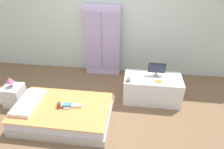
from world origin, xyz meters
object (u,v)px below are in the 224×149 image
at_px(book_orange, 158,81).
at_px(tv_stand, 152,89).
at_px(doll, 64,105).
at_px(nightstand, 14,95).
at_px(tv_monitor, 157,68).
at_px(wardrobe, 103,42).
at_px(rocking_horse_toy, 129,79).
at_px(table_lamp, 10,80).
at_px(bed, 63,114).

bearing_deg(book_orange, tv_stand, 123.43).
height_order(doll, nightstand, doll).
height_order(tv_stand, tv_monitor, tv_monitor).
distance_m(wardrobe, rocking_horse_toy, 1.26).
xyz_separation_m(doll, nightstand, (-1.05, 0.30, -0.14)).
distance_m(doll, wardrobe, 1.73).
relative_size(table_lamp, tv_stand, 0.18).
bearing_deg(tv_monitor, wardrobe, 143.99).
relative_size(bed, wardrobe, 1.00).
relative_size(nightstand, wardrobe, 0.25).
relative_size(nightstand, tv_monitor, 1.27).
distance_m(bed, doll, 0.19).
distance_m(rocking_horse_toy, book_orange, 0.51).
bearing_deg(rocking_horse_toy, nightstand, -172.15).
bearing_deg(doll, wardrobe, 78.60).
height_order(bed, table_lamp, table_lamp).
relative_size(doll, wardrobe, 0.26).
distance_m(doll, rocking_horse_toy, 1.14).
distance_m(nightstand, table_lamp, 0.32).
xyz_separation_m(bed, doll, (0.04, -0.00, 0.19)).
xyz_separation_m(table_lamp, tv_stand, (2.44, 0.46, -0.27)).
xyz_separation_m(tv_monitor, rocking_horse_toy, (-0.48, -0.27, -0.09)).
xyz_separation_m(doll, tv_monitor, (1.44, 0.85, 0.29)).
height_order(nightstand, wardrobe, wardrobe).
relative_size(bed, tv_monitor, 5.00).
bearing_deg(bed, nightstand, 163.55).
height_order(doll, table_lamp, table_lamp).
bearing_deg(nightstand, wardrobe, 44.31).
height_order(bed, nightstand, nightstand).
xyz_separation_m(nightstand, wardrobe, (1.38, 1.35, 0.56)).
bearing_deg(tv_stand, doll, -151.33).
height_order(wardrobe, rocking_horse_toy, wardrobe).
height_order(doll, rocking_horse_toy, rocking_horse_toy).
bearing_deg(doll, tv_stand, 28.67).
bearing_deg(tv_monitor, bed, -150.27).
bearing_deg(tv_stand, nightstand, -169.32).
bearing_deg(doll, bed, 178.10).
distance_m(table_lamp, wardrobe, 1.95).
distance_m(tv_stand, book_orange, 0.28).
bearing_deg(table_lamp, doll, -15.88).
bearing_deg(bed, tv_monitor, 29.73).
bearing_deg(table_lamp, tv_monitor, 12.42).
bearing_deg(tv_monitor, rocking_horse_toy, -150.38).
bearing_deg(table_lamp, bed, -16.45).
bearing_deg(book_orange, doll, -156.28).
bearing_deg(rocking_horse_toy, doll, -149.05).
relative_size(nightstand, rocking_horse_toy, 3.48).
distance_m(doll, nightstand, 1.10).
distance_m(nightstand, tv_stand, 2.48).
xyz_separation_m(doll, tv_stand, (1.39, 0.76, -0.09)).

